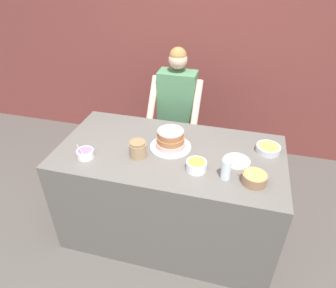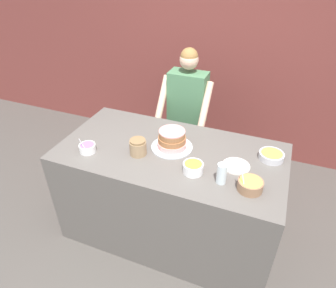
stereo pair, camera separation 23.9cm
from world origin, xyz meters
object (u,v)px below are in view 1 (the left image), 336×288
Objects in this scene: frosting_bowl_purple at (85,153)px; ceramic_plate at (237,161)px; frosting_bowl_yellow at (254,178)px; drinking_glass at (226,169)px; frosting_bowl_orange at (196,166)px; person_baker at (177,107)px; frosting_bowl_olive at (268,148)px; stoneware_jar at (138,149)px; cake at (171,140)px.

frosting_bowl_purple reaches higher than ceramic_plate.
drinking_glass is at bearing 179.26° from frosting_bowl_yellow.
ceramic_plate is (-0.14, 0.22, -0.04)m from frosting_bowl_yellow.
drinking_glass is at bearing -8.67° from frosting_bowl_orange.
person_baker reaches higher than drinking_glass.
drinking_glass reaches higher than ceramic_plate.
ceramic_plate is at bearing -139.53° from frosting_bowl_olive.
frosting_bowl_purple is 0.42m from stoneware_jar.
frosting_bowl_yellow reaches higher than stoneware_jar.
stoneware_jar is at bearing -162.04° from frosting_bowl_olive.
frosting_bowl_purple reaches higher than frosting_bowl_orange.
cake reaches higher than drinking_glass.
cake is at bearing 149.83° from drinking_glass.
frosting_bowl_purple is (-0.62, -0.31, -0.03)m from cake.
frosting_bowl_olive is 1.07m from stoneware_jar.
person_baker reaches higher than frosting_bowl_yellow.
cake is 0.70m from frosting_bowl_purple.
person_baker is 1.13m from frosting_bowl_olive.
frosting_bowl_purple is 1.20m from ceramic_plate.
frosting_bowl_orange is at bearing 175.11° from frosting_bowl_yellow.
frosting_bowl_yellow is 1.29× the size of stoneware_jar.
frosting_bowl_purple is at bearing -162.25° from frosting_bowl_olive.
cake is 0.29m from stoneware_jar.
cake is 0.75m from frosting_bowl_yellow.
person_baker is at bearing 110.89° from frosting_bowl_orange.
ceramic_plate is (0.69, -0.85, 0.02)m from person_baker.
person_baker is at bearing 99.46° from cake.
person_baker is at bearing 119.98° from drinking_glass.
cake is 0.36m from frosting_bowl_orange.
person_baker is 1.35m from frosting_bowl_yellow.
person_baker reaches higher than frosting_bowl_olive.
frosting_bowl_yellow reaches higher than frosting_bowl_olive.
drinking_glass reaches higher than frosting_bowl_olive.
person_baker reaches higher than ceramic_plate.
cake is 2.34× the size of frosting_bowl_purple.
frosting_bowl_yellow is at bearing -4.89° from frosting_bowl_orange.
frosting_bowl_orange is 0.49m from stoneware_jar.
ceramic_plate is at bearing -51.12° from person_baker.
ceramic_plate is (-0.24, -0.20, -0.03)m from frosting_bowl_olive.
cake is 0.81m from frosting_bowl_olive.
frosting_bowl_yellow is (-0.10, -0.43, 0.01)m from frosting_bowl_olive.
ceramic_plate is (0.07, 0.22, -0.07)m from drinking_glass.
frosting_bowl_yellow is at bearing -103.40° from frosting_bowl_olive.
frosting_bowl_olive is (0.79, 0.14, -0.04)m from cake.
frosting_bowl_orange is at bearing -147.27° from ceramic_plate.
stoneware_jar is (-0.71, 0.09, -0.01)m from drinking_glass.
stoneware_jar is (-0.09, -0.97, 0.09)m from person_baker.
frosting_bowl_orange is 1.12× the size of stoneware_jar.
stoneware_jar is at bearing 17.21° from frosting_bowl_purple.
frosting_bowl_olive is at bearing 76.60° from frosting_bowl_yellow.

